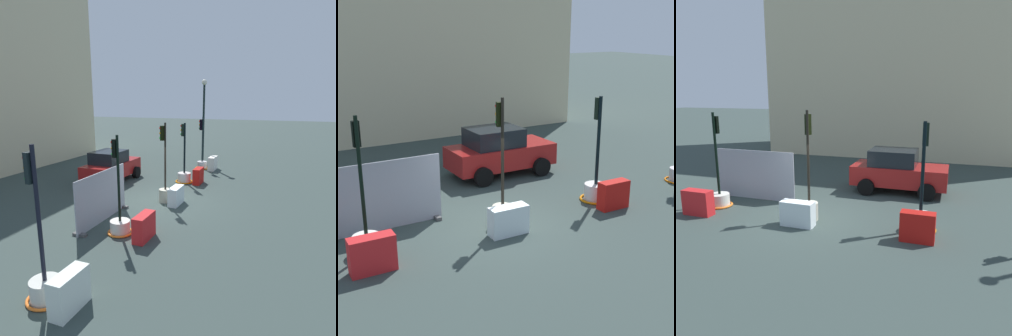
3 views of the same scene
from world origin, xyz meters
TOP-DOWN VIEW (x-y plane):
  - ground_plane at (0.00, 0.00)m, footprint 120.00×120.00m
  - traffic_light_0 at (-7.35, -0.11)m, footprint 0.91×0.91m
  - traffic_light_1 at (-3.55, 0.08)m, footprint 0.89×0.89m
  - traffic_light_2 at (0.12, -0.18)m, footprint 0.57×0.57m
  - traffic_light_3 at (3.65, 0.04)m, footprint 0.98×0.98m
  - traffic_light_4 at (7.44, -0.00)m, footprint 0.91×0.91m
  - construction_barrier_0 at (-7.43, -0.86)m, footprint 1.01×0.41m
  - construction_barrier_1 at (-3.68, -0.90)m, footprint 1.04×0.41m
  - construction_barrier_2 at (-0.03, -0.75)m, footprint 1.07×0.43m
  - construction_barrier_3 at (3.65, -0.77)m, footprint 0.97×0.39m
  - construction_barrier_4 at (7.30, -0.77)m, footprint 1.14×0.43m
  - car_red_compact at (2.35, 3.91)m, footprint 3.87×2.12m
  - street_lamp_post at (8.86, 0.31)m, footprint 0.36×0.36m
  - site_fence_panel at (-2.76, 1.24)m, footprint 3.30×0.50m

SIDE VIEW (x-z plane):
  - ground_plane at x=0.00m, z-range 0.00..0.00m
  - construction_barrier_2 at x=-0.03m, z-range 0.00..0.79m
  - construction_barrier_3 at x=3.65m, z-range 0.00..0.86m
  - construction_barrier_1 at x=-3.68m, z-range 0.00..0.86m
  - construction_barrier_4 at x=7.30m, z-range 0.00..0.86m
  - construction_barrier_0 at x=-7.43m, z-range 0.00..0.89m
  - traffic_light_1 at x=-3.55m, z-range -1.24..2.17m
  - traffic_light_3 at x=3.65m, z-range -1.16..2.14m
  - traffic_light_0 at x=-7.35m, z-range -1.29..2.33m
  - traffic_light_4 at x=7.44m, z-range -1.17..2.27m
  - traffic_light_2 at x=0.12m, z-range -1.10..2.46m
  - car_red_compact at x=2.35m, z-range -0.01..1.76m
  - site_fence_panel at x=-2.76m, z-range -0.05..1.86m
  - street_lamp_post at x=8.86m, z-range 0.66..6.52m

